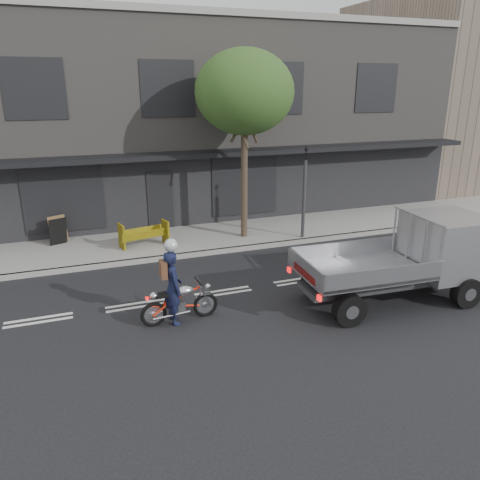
% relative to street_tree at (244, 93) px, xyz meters
% --- Properties ---
extents(ground, '(80.00, 80.00, 0.00)m').
position_rel_street_tree_xyz_m(ground, '(-2.20, -4.20, -5.28)').
color(ground, black).
rests_on(ground, ground).
extents(sidewalk, '(32.00, 3.20, 0.15)m').
position_rel_street_tree_xyz_m(sidewalk, '(-2.20, 0.50, -5.20)').
color(sidewalk, gray).
rests_on(sidewalk, ground).
extents(kerb, '(32.00, 0.20, 0.15)m').
position_rel_street_tree_xyz_m(kerb, '(-2.20, -1.10, -5.20)').
color(kerb, gray).
rests_on(kerb, ground).
extents(building_main, '(26.00, 10.00, 8.00)m').
position_rel_street_tree_xyz_m(building_main, '(-2.20, 7.10, -1.28)').
color(building_main, slate).
rests_on(building_main, ground).
extents(building_neighbour, '(14.00, 10.00, 10.00)m').
position_rel_street_tree_xyz_m(building_neighbour, '(17.80, 7.10, -0.28)').
color(building_neighbour, brown).
rests_on(building_neighbour, ground).
extents(street_tree, '(3.40, 3.40, 6.74)m').
position_rel_street_tree_xyz_m(street_tree, '(0.00, 0.00, 0.00)').
color(street_tree, '#382B21').
rests_on(street_tree, ground).
extents(traffic_light_pole, '(0.12, 0.12, 3.50)m').
position_rel_street_tree_xyz_m(traffic_light_pole, '(2.00, -0.85, -3.63)').
color(traffic_light_pole, '#2D2D30').
rests_on(traffic_light_pole, ground).
extents(motorcycle, '(1.95, 0.57, 1.00)m').
position_rel_street_tree_xyz_m(motorcycle, '(-3.70, -5.41, -4.76)').
color(motorcycle, black).
rests_on(motorcycle, ground).
extents(rider, '(0.48, 0.69, 1.84)m').
position_rel_street_tree_xyz_m(rider, '(-3.86, -5.41, -4.36)').
color(rider, '#121732').
rests_on(rider, ground).
extents(flatbed_ute, '(5.17, 2.35, 2.35)m').
position_rel_street_tree_xyz_m(flatbed_ute, '(2.99, -6.28, -3.94)').
color(flatbed_ute, black).
rests_on(flatbed_ute, ground).
extents(construction_barrier, '(1.74, 1.01, 0.91)m').
position_rel_street_tree_xyz_m(construction_barrier, '(-3.69, -0.14, -4.67)').
color(construction_barrier, yellow).
rests_on(construction_barrier, sidewalk).
extents(sandwich_board, '(0.73, 0.62, 0.97)m').
position_rel_street_tree_xyz_m(sandwich_board, '(-6.50, 1.29, -4.64)').
color(sandwich_board, black).
rests_on(sandwich_board, sidewalk).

